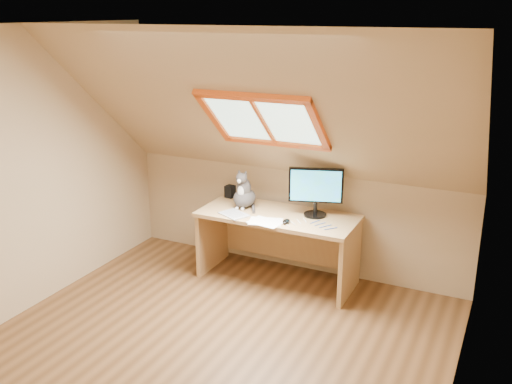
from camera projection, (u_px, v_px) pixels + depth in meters
The scene contains 10 objects.
ground at pixel (206, 353), 4.34m from camera, with size 3.50×3.50×0.00m, color brown.
room_shell at pixel (193, 176), 3.83m from camera, with size 3.52×3.52×2.41m.
desk at pixel (280, 233), 5.44m from camera, with size 1.48×0.65×0.68m.
monitor at pixel (316, 189), 5.20m from camera, with size 0.48×0.21×0.46m.
cat at pixel (244, 194), 5.47m from camera, with size 0.21×0.26×0.39m.
desk_speaker at pixel (230, 191), 5.78m from camera, with size 0.09×0.09×0.12m, color black.
graphics_tablet at pixel (234, 214), 5.30m from camera, with size 0.26×0.19×0.01m, color #B2B2B7.
mouse at pixel (286, 221), 5.09m from camera, with size 0.06×0.11×0.03m, color black.
papers at pixel (261, 222), 5.12m from camera, with size 0.33×0.27×0.00m.
cables at pixel (312, 224), 5.06m from camera, with size 0.51×0.26×0.01m.
Camera 1 is at (1.97, -3.22, 2.50)m, focal length 40.00 mm.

